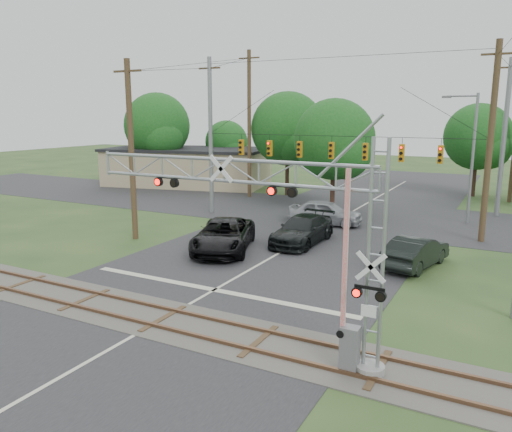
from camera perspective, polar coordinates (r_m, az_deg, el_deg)
The scene contains 14 objects.
ground at distance 17.78m, azimuth -14.66°, elevation -13.64°, with size 160.00×160.00×0.00m, color #27421E.
road_main at distance 25.48m, azimuth 0.71°, elevation -5.40°, with size 14.00×90.00×0.02m, color #262528.
road_cross at distance 38.10m, azimuth 10.40°, elevation 0.16°, with size 90.00×12.00×0.02m, color #262528.
railroad_track at distance 19.14m, azimuth -10.55°, elevation -11.47°, with size 90.00×3.20×0.17m.
crossing_gantry at distance 15.09m, azimuth 2.43°, elevation -0.71°, with size 10.33×0.88×6.88m.
traffic_signal_span at distance 33.34m, azimuth 10.09°, elevation 8.27°, with size 19.34×0.36×11.50m.
pickup_black at distance 27.64m, azimuth -3.72°, elevation -2.23°, with size 2.86×6.19×1.72m, color black.
car_dark at distance 29.24m, azimuth 5.34°, elevation -1.59°, with size 2.27×5.58×1.62m, color black.
sedan_silver at distance 34.35m, azimuth 7.94°, elevation 0.40°, with size 1.99×4.95×1.69m, color #999AA0.
suv_dark at distance 25.94m, azimuth 17.82°, elevation -3.90°, with size 1.65×4.73×1.56m, color black.
commercial_building at distance 53.69m, azimuth -7.80°, elevation 5.65°, with size 18.17×12.03×3.89m.
streetlight at distance 36.93m, azimuth 23.29°, elevation 6.76°, with size 2.35×0.24×8.81m.
utility_poles at distance 35.24m, azimuth 13.80°, elevation 8.86°, with size 23.97×27.90×12.87m.
treeline at distance 45.04m, azimuth 12.53°, elevation 9.06°, with size 55.36×19.19×9.61m.
Camera 1 is at (11.14, -11.66, 7.49)m, focal length 35.00 mm.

